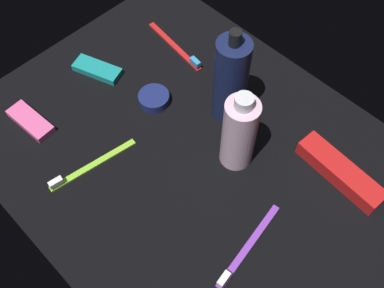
{
  "coord_description": "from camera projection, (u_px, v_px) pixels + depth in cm",
  "views": [
    {
      "loc": [
        -31.83,
        31.86,
        74.79
      ],
      "look_at": [
        0.0,
        0.0,
        3.0
      ],
      "focal_mm": 42.5,
      "sensor_mm": 36.0,
      "label": 1
    }
  ],
  "objects": [
    {
      "name": "toothbrush_red",
      "position": [
        177.0,
        48.0,
        1.01
      ],
      "size": [
        18.01,
        3.35,
        2.1
      ],
      "color": "red",
      "rests_on": "ground_plane"
    },
    {
      "name": "cream_tin_left",
      "position": [
        154.0,
        98.0,
        0.93
      ],
      "size": [
        6.38,
        6.38,
        2.06
      ],
      "primitive_type": "cylinder",
      "color": "navy",
      "rests_on": "ground_plane"
    },
    {
      "name": "snack_bar_pink",
      "position": [
        31.0,
        121.0,
        0.9
      ],
      "size": [
        10.67,
        4.75,
        1.5
      ],
      "primitive_type": "cube",
      "rotation": [
        0.0,
        0.0,
        0.07
      ],
      "color": "#E55999",
      "rests_on": "ground_plane"
    },
    {
      "name": "ground_plane",
      "position": [
        192.0,
        154.0,
        0.88
      ],
      "size": [
        84.0,
        64.0,
        1.2
      ],
      "primitive_type": "cube",
      "color": "black"
    },
    {
      "name": "bodywash_bottle",
      "position": [
        239.0,
        133.0,
        0.8
      ],
      "size": [
        6.13,
        6.13,
        18.25
      ],
      "color": "silver",
      "rests_on": "ground_plane"
    },
    {
      "name": "lotion_bottle",
      "position": [
        231.0,
        80.0,
        0.84
      ],
      "size": [
        6.49,
        6.49,
        21.69
      ],
      "color": "#151E44",
      "rests_on": "ground_plane"
    },
    {
      "name": "toothbrush_lime",
      "position": [
        88.0,
        167.0,
        0.85
      ],
      "size": [
        4.08,
        17.96,
        2.1
      ],
      "color": "#8CD133",
      "rests_on": "ground_plane"
    },
    {
      "name": "toothpaste_box_red",
      "position": [
        340.0,
        172.0,
        0.83
      ],
      "size": [
        17.89,
        5.74,
        3.2
      ],
      "primitive_type": "cube",
      "rotation": [
        0.0,
        0.0,
        -0.08
      ],
      "color": "red",
      "rests_on": "ground_plane"
    },
    {
      "name": "toothbrush_purple",
      "position": [
        245.0,
        250.0,
        0.76
      ],
      "size": [
        3.64,
        18.0,
        2.1
      ],
      "color": "purple",
      "rests_on": "ground_plane"
    },
    {
      "name": "snack_bar_teal",
      "position": [
        97.0,
        70.0,
        0.97
      ],
      "size": [
        11.14,
        7.29,
        1.5
      ],
      "primitive_type": "cube",
      "rotation": [
        0.0,
        0.0,
        0.35
      ],
      "color": "teal",
      "rests_on": "ground_plane"
    }
  ]
}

